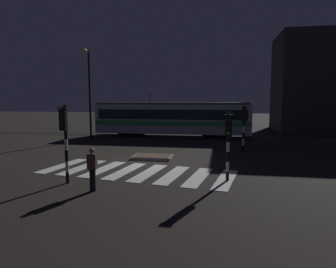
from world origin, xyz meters
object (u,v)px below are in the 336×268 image
object	(u,v)px
traffic_light_kerb_mid_left	(65,132)
traffic_light_corner_far_right	(244,122)
traffic_light_corner_near_right	(228,136)
tram	(172,118)
pedestrian_waiting_at_kerb	(92,169)
street_lamp_trackside_left	(88,84)

from	to	relation	value
traffic_light_kerb_mid_left	traffic_light_corner_far_right	bearing A→B (deg)	49.23
traffic_light_kerb_mid_left	traffic_light_corner_far_right	world-z (taller)	traffic_light_kerb_mid_left
traffic_light_corner_near_right	tram	world-z (taller)	tram
tram	pedestrian_waiting_at_kerb	size ratio (longest dim) A/B	8.56
traffic_light_corner_far_right	traffic_light_kerb_mid_left	bearing A→B (deg)	-130.77
traffic_light_corner_far_right	traffic_light_corner_near_right	bearing A→B (deg)	-98.69
traffic_light_kerb_mid_left	traffic_light_corner_far_right	xyz separation A→B (m)	(7.92, 9.19, -0.14)
traffic_light_corner_near_right	pedestrian_waiting_at_kerb	world-z (taller)	traffic_light_corner_near_right
traffic_light_corner_near_right	traffic_light_corner_far_right	size ratio (longest dim) A/B	0.97
pedestrian_waiting_at_kerb	traffic_light_corner_near_right	bearing A→B (deg)	24.11
traffic_light_kerb_mid_left	street_lamp_trackside_left	distance (m)	14.53
tram	pedestrian_waiting_at_kerb	xyz separation A→B (m)	(-0.29, -17.65, -0.87)
traffic_light_kerb_mid_left	pedestrian_waiting_at_kerb	bearing A→B (deg)	-27.65
traffic_light_corner_far_right	street_lamp_trackside_left	world-z (taller)	street_lamp_trackside_left
traffic_light_corner_far_right	tram	size ratio (longest dim) A/B	0.21
street_lamp_trackside_left	pedestrian_waiting_at_kerb	bearing A→B (deg)	-65.39
traffic_light_kerb_mid_left	traffic_light_corner_far_right	distance (m)	12.13
traffic_light_corner_far_right	tram	bearing A→B (deg)	128.48
traffic_light_corner_near_right	tram	size ratio (longest dim) A/B	0.21
traffic_light_corner_near_right	tram	bearing A→B (deg)	107.77
traffic_light_kerb_mid_left	pedestrian_waiting_at_kerb	distance (m)	2.19
street_lamp_trackside_left	traffic_light_corner_near_right	bearing A→B (deg)	-45.40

